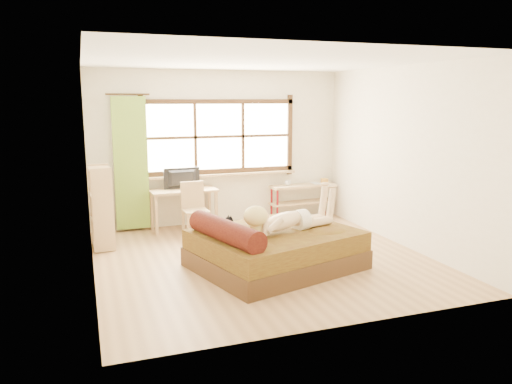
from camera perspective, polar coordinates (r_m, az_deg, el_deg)
name	(u,v)px	position (r m, az deg, el deg)	size (l,w,h in m)	color
floor	(262,259)	(7.06, 0.73, -7.62)	(4.50, 4.50, 0.00)	#9E754C
ceiling	(263,61)	(6.73, 0.79, 14.80)	(4.50, 4.50, 0.00)	white
wall_back	(219,148)	(8.90, -4.22, 5.05)	(4.50, 4.50, 0.00)	silver
wall_front	(345,192)	(4.74, 10.12, -0.02)	(4.50, 4.50, 0.00)	silver
wall_left	(88,171)	(6.36, -18.67, 2.29)	(4.50, 4.50, 0.00)	silver
wall_right	(403,157)	(7.82, 16.49, 3.87)	(4.50, 4.50, 0.00)	silver
window	(220,139)	(8.85, -4.18, 6.05)	(2.80, 0.16, 1.46)	#FFEDBF
curtain	(131,164)	(8.53, -14.11, 3.16)	(0.55, 0.10, 2.20)	#518123
bed	(273,248)	(6.62, 1.92, -6.42)	(2.36, 2.09, 0.76)	#372710
woman	(288,209)	(6.53, 3.68, -1.90)	(1.40, 0.40, 0.60)	beige
kitten	(221,225)	(6.43, -4.04, -3.75)	(0.30, 0.12, 0.24)	black
desk	(184,195)	(8.55, -8.27, -0.31)	(1.14, 0.56, 0.70)	tan
monitor	(183,179)	(8.56, -8.38, 1.53)	(0.62, 0.08, 0.36)	black
chair	(194,205)	(8.24, -7.09, -1.54)	(0.41, 0.41, 0.87)	tan
pipe_shelf	(303,193)	(9.38, 5.40, -0.15)	(1.28, 0.40, 0.72)	tan
cup	(288,183)	(9.22, 3.65, 1.03)	(0.11, 0.11, 0.09)	gray
book	(312,184)	(9.43, 6.45, 0.97)	(0.15, 0.21, 0.02)	gray
bookshelf	(101,207)	(7.76, -17.25, -1.66)	(0.33, 0.55, 1.23)	tan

